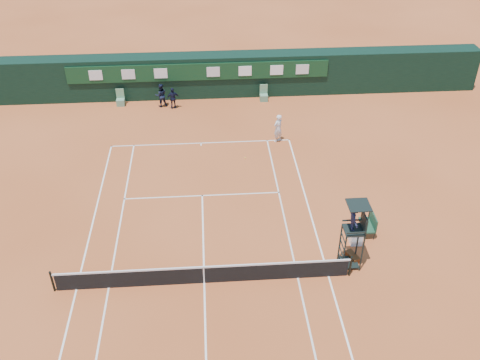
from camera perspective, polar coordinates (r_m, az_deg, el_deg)
name	(u,v)px	position (r m, az deg, el deg)	size (l,w,h in m)	color
ground	(204,283)	(23.74, -3.83, -10.88)	(90.00, 90.00, 0.00)	#C55E2E
court_lines	(204,283)	(23.74, -3.83, -10.87)	(11.05, 23.85, 0.01)	silver
tennis_net	(204,274)	(23.38, -3.88, -10.01)	(12.90, 0.10, 1.10)	black
back_wall	(199,75)	(38.59, -4.40, 11.09)	(40.00, 1.65, 3.00)	black
linesman_chair_left	(121,101)	(38.39, -12.62, 8.24)	(0.55, 0.50, 1.15)	#5B8C6A
linesman_chair_right	(264,96)	(38.17, 2.55, 8.91)	(0.55, 0.50, 1.15)	#5A8A68
umpire_chair	(355,223)	(23.38, 12.13, -4.46)	(0.96, 0.95, 3.42)	black
player_bench	(370,223)	(26.54, 13.67, -4.44)	(0.55, 1.20, 1.10)	#1A422C
tennis_bag	(352,257)	(25.18, 11.89, -8.02)	(0.33, 0.76, 0.29)	black
cooler	(356,237)	(25.97, 12.25, -6.00)	(0.57, 0.57, 0.65)	white
tennis_ball	(245,158)	(31.58, 0.57, 2.39)	(0.07, 0.07, 0.07)	yellow
player	(278,128)	(32.92, 4.06, 5.54)	(0.67, 0.44, 1.83)	silver
ball_kid_left	(161,95)	(37.50, -8.43, 8.93)	(0.81, 0.63, 1.66)	black
ball_kid_right	(173,98)	(37.14, -7.16, 8.64)	(0.88, 0.37, 1.51)	black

